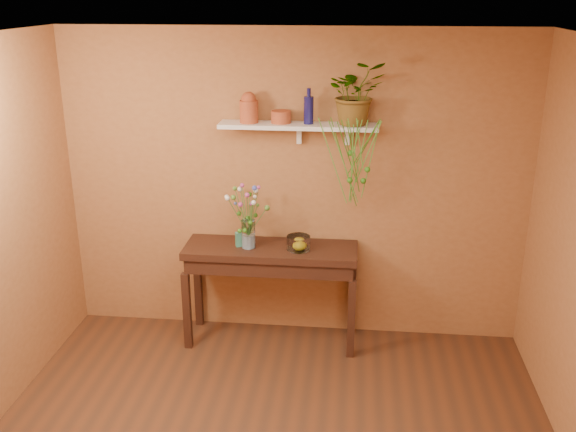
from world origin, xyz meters
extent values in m
plane|color=silver|center=(0.00, 0.00, 2.70)|extent=(4.00, 4.00, 0.00)
cube|color=#A56A3D|center=(0.00, 2.00, 1.35)|extent=(4.00, 0.04, 2.70)
cube|color=#391E15|center=(-0.17, 1.74, 0.86)|extent=(1.48, 0.47, 0.06)
cube|color=#391E15|center=(-0.17, 1.74, 0.77)|extent=(1.42, 0.44, 0.13)
cube|color=#391E15|center=(-0.88, 1.54, 0.35)|extent=(0.06, 0.06, 0.71)
cube|color=#391E15|center=(0.54, 1.54, 0.35)|extent=(0.06, 0.06, 0.71)
cube|color=#391E15|center=(-0.88, 1.95, 0.35)|extent=(0.06, 0.06, 0.71)
cube|color=#391E15|center=(0.54, 1.95, 0.35)|extent=(0.06, 0.06, 0.71)
cube|color=white|center=(0.05, 1.87, 1.92)|extent=(1.30, 0.24, 0.04)
cube|color=white|center=(0.05, 1.97, 1.83)|extent=(0.04, 0.05, 0.15)
cube|color=white|center=(0.45, 1.97, 1.83)|extent=(0.04, 0.05, 0.15)
cylinder|color=#9C4630|center=(-0.36, 1.87, 2.03)|extent=(0.17, 0.17, 0.18)
sphere|color=#9C4630|center=(-0.36, 1.87, 2.13)|extent=(0.12, 0.12, 0.12)
cylinder|color=#9C4630|center=(-0.09, 1.89, 1.99)|extent=(0.21, 0.21, 0.10)
cylinder|color=#121048|center=(0.13, 1.88, 2.05)|extent=(0.09, 0.09, 0.22)
cylinder|color=#121048|center=(0.13, 1.88, 2.19)|extent=(0.04, 0.04, 0.07)
imported|color=#2F6C17|center=(0.51, 1.89, 2.19)|extent=(0.55, 0.50, 0.51)
cylinder|color=#2F6C17|center=(0.62, 1.74, 1.83)|extent=(0.18, 0.04, 0.37)
cylinder|color=#4D9A33|center=(0.55, 1.74, 1.66)|extent=(0.12, 0.13, 0.72)
cylinder|color=#4D9A33|center=(0.53, 1.75, 1.85)|extent=(0.08, 0.16, 0.35)
cylinder|color=#2F6C17|center=(0.43, 1.78, 1.64)|extent=(0.24, 0.07, 0.76)
cylinder|color=#4D9A33|center=(0.50, 1.77, 1.79)|extent=(0.10, 0.10, 0.45)
cylinder|color=#4D9A33|center=(0.51, 1.72, 1.66)|extent=(0.06, 0.13, 0.71)
cylinder|color=#2F6C17|center=(0.46, 1.69, 1.75)|extent=(0.17, 0.23, 0.54)
cylinder|color=#4D9A33|center=(0.62, 1.72, 1.74)|extent=(0.19, 0.17, 0.55)
cylinder|color=#4D9A33|center=(0.43, 1.69, 1.67)|extent=(0.25, 0.16, 0.71)
cylinder|color=#2F6C17|center=(0.58, 1.73, 1.78)|extent=(0.24, 0.14, 0.48)
cylinder|color=#4D9A33|center=(0.34, 1.76, 1.66)|extent=(0.25, 0.06, 0.72)
cylinder|color=#4D9A33|center=(0.64, 1.73, 1.68)|extent=(0.13, 0.16, 0.68)
cylinder|color=#2F6C17|center=(0.51, 1.70, 1.71)|extent=(0.12, 0.20, 0.62)
cylinder|color=#4D9A33|center=(0.55, 1.74, 1.81)|extent=(0.07, 0.02, 0.41)
cylinder|color=#4D9A33|center=(0.50, 1.67, 1.66)|extent=(0.02, 0.38, 0.71)
cylinder|color=#2F6C17|center=(0.44, 1.72, 1.87)|extent=(0.08, 0.15, 0.31)
sphere|color=#2F6C17|center=(0.59, 1.75, 1.50)|extent=(0.05, 0.05, 0.05)
sphere|color=#2F6C17|center=(0.62, 1.71, 1.61)|extent=(0.05, 0.05, 0.05)
sphere|color=#2F6C17|center=(0.48, 1.69, 1.52)|extent=(0.05, 0.05, 0.05)
sphere|color=#2F6C17|center=(0.48, 1.72, 1.74)|extent=(0.05, 0.05, 0.05)
cylinder|color=white|center=(-0.35, 1.72, 1.02)|extent=(0.12, 0.12, 0.24)
cylinder|color=silver|center=(-0.35, 1.72, 0.95)|extent=(0.11, 0.11, 0.12)
cylinder|color=#386B28|center=(-0.34, 1.65, 1.21)|extent=(0.03, 0.14, 0.39)
sphere|color=#B2408A|center=(-0.33, 1.58, 1.41)|extent=(0.04, 0.04, 0.04)
cylinder|color=#386B28|center=(-0.32, 1.66, 1.17)|extent=(0.07, 0.11, 0.32)
sphere|color=white|center=(-0.29, 1.61, 1.33)|extent=(0.04, 0.04, 0.04)
cylinder|color=#386B28|center=(-0.32, 1.68, 1.23)|extent=(0.08, 0.07, 0.43)
sphere|color=#404FB4|center=(-0.29, 1.65, 1.44)|extent=(0.04, 0.04, 0.04)
cylinder|color=#386B28|center=(-0.32, 1.68, 1.19)|extent=(0.08, 0.07, 0.36)
sphere|color=white|center=(-0.28, 1.65, 1.37)|extent=(0.03, 0.03, 0.03)
cylinder|color=#386B28|center=(-0.27, 1.70, 1.14)|extent=(0.17, 0.03, 0.25)
sphere|color=#568A2E|center=(-0.19, 1.69, 1.26)|extent=(0.05, 0.05, 0.05)
cylinder|color=#386B28|center=(-0.32, 1.73, 1.21)|extent=(0.07, 0.04, 0.38)
sphere|color=white|center=(-0.29, 1.74, 1.40)|extent=(0.05, 0.05, 0.05)
cylinder|color=#386B28|center=(-0.31, 1.74, 1.22)|extent=(0.09, 0.06, 0.40)
sphere|color=#B2408A|center=(-0.27, 1.77, 1.42)|extent=(0.03, 0.03, 0.03)
cylinder|color=#386B28|center=(-0.32, 1.74, 1.14)|extent=(0.08, 0.06, 0.25)
sphere|color=#568A2E|center=(-0.28, 1.77, 1.26)|extent=(0.03, 0.03, 0.03)
cylinder|color=#386B28|center=(-0.35, 1.76, 1.13)|extent=(0.02, 0.10, 0.24)
sphere|color=#B2408A|center=(-0.34, 1.81, 1.25)|extent=(0.03, 0.03, 0.03)
cylinder|color=#386B28|center=(-0.36, 1.77, 1.17)|extent=(0.01, 0.12, 0.32)
sphere|color=#2F6C17|center=(-0.36, 1.83, 1.33)|extent=(0.04, 0.04, 0.04)
cylinder|color=#386B28|center=(-0.39, 1.79, 1.21)|extent=(0.08, 0.16, 0.39)
sphere|color=#B2408A|center=(-0.43, 1.86, 1.40)|extent=(0.04, 0.04, 0.04)
cylinder|color=#386B28|center=(-0.40, 1.81, 1.18)|extent=(0.10, 0.19, 0.35)
sphere|color=white|center=(-0.45, 1.90, 1.35)|extent=(0.05, 0.05, 0.05)
cylinder|color=#386B28|center=(-0.41, 1.75, 1.14)|extent=(0.12, 0.09, 0.25)
sphere|color=#404FB4|center=(-0.47, 1.79, 1.26)|extent=(0.03, 0.03, 0.03)
cylinder|color=#386B28|center=(-0.45, 1.74, 1.17)|extent=(0.19, 0.07, 0.31)
sphere|color=white|center=(-0.54, 1.77, 1.32)|extent=(0.04, 0.04, 0.04)
cylinder|color=#386B28|center=(-0.40, 1.70, 1.22)|extent=(0.10, 0.04, 0.41)
sphere|color=#568A2E|center=(-0.45, 1.68, 1.43)|extent=(0.04, 0.04, 0.04)
cylinder|color=#386B28|center=(-0.43, 1.68, 1.18)|extent=(0.16, 0.07, 0.34)
sphere|color=white|center=(-0.51, 1.65, 1.35)|extent=(0.04, 0.04, 0.04)
cylinder|color=#386B28|center=(-0.38, 1.69, 1.15)|extent=(0.06, 0.05, 0.28)
sphere|color=#B2408A|center=(-0.41, 1.67, 1.29)|extent=(0.04, 0.04, 0.04)
cylinder|color=#386B28|center=(-0.40, 1.64, 1.20)|extent=(0.09, 0.15, 0.37)
sphere|color=#568A2E|center=(-0.45, 1.57, 1.39)|extent=(0.04, 0.04, 0.04)
sphere|color=#2F6C17|center=(-0.44, 1.78, 1.17)|extent=(0.04, 0.04, 0.04)
sphere|color=#2F6C17|center=(-0.33, 1.67, 1.14)|extent=(0.04, 0.04, 0.04)
sphere|color=#2F6C17|center=(-0.31, 1.85, 1.14)|extent=(0.04, 0.04, 0.04)
sphere|color=#2F6C17|center=(-0.37, 1.77, 1.14)|extent=(0.04, 0.04, 0.04)
sphere|color=#2F6C17|center=(-0.41, 1.60, 1.08)|extent=(0.04, 0.04, 0.04)
sphere|color=#2F6C17|center=(-0.36, 1.58, 1.10)|extent=(0.04, 0.04, 0.04)
cylinder|color=white|center=(0.07, 1.71, 0.96)|extent=(0.20, 0.20, 0.12)
cylinder|color=white|center=(0.07, 1.71, 0.90)|extent=(0.19, 0.19, 0.01)
sphere|color=yellow|center=(0.08, 1.70, 0.94)|extent=(0.09, 0.09, 0.09)
cube|color=#2A637B|center=(-0.44, 1.73, 0.96)|extent=(0.08, 0.07, 0.13)
camera|label=1|loc=(0.52, -3.28, 2.98)|focal=40.03mm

